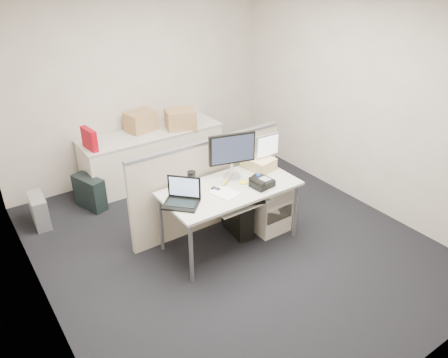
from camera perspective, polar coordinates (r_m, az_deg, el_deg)
floor at (r=5.14m, az=0.74°, el=-8.27°), size 4.00×4.50×0.01m
wall_back at (r=6.34m, az=-11.27°, el=12.11°), size 4.00×0.02×2.70m
wall_front at (r=3.14m, az=25.54°, el=-7.62°), size 4.00×0.02×2.70m
wall_left at (r=3.79m, az=-24.67°, el=-1.18°), size 0.02×4.50×2.70m
wall_right at (r=5.79m, az=17.46°, el=9.85°), size 0.02×4.50×2.70m
desk at (r=4.77m, az=0.79°, el=-1.78°), size 1.50×0.75×0.73m
keyboard_tray at (r=4.67m, az=2.07°, el=-3.16°), size 0.62×0.32×0.02m
drawer_pedestal at (r=5.27m, az=5.35°, el=-3.06°), size 0.40×0.55×0.65m
cubicle_partition at (r=5.15m, az=-2.08°, el=-0.85°), size 2.00×0.06×1.10m
back_counter at (r=6.40m, az=-9.26°, el=2.97°), size 2.00×0.60×0.72m
monitor_main at (r=4.82m, az=1.04°, el=3.01°), size 0.56×0.33×0.53m
monitor_small at (r=5.13m, az=5.59°, el=3.68°), size 0.33×0.18×0.40m
laptop at (r=4.37m, az=-5.69°, el=-1.95°), size 0.43×0.43×0.26m
trackball at (r=4.88m, az=4.50°, el=0.09°), size 0.19×0.19×0.05m
desk_phone at (r=4.76m, az=5.01°, el=-0.57°), size 0.25×0.21×0.07m
paper_stack at (r=4.62m, az=0.16°, el=-1.84°), size 0.29×0.33×0.01m
sticky_pad at (r=4.83m, az=2.54°, el=-0.44°), size 0.10×0.10×0.01m
travel_mug at (r=4.69m, az=-4.25°, el=-0.20°), size 0.10×0.10×0.19m
banana at (r=4.80m, az=0.11°, el=-0.39°), size 0.19×0.15×0.04m
cellphone at (r=4.70m, az=-1.05°, el=-1.29°), size 0.08×0.11×0.01m
manila_folders at (r=5.15m, az=4.52°, el=2.14°), size 0.33×0.39×0.13m
keyboard at (r=4.65m, az=2.86°, el=-2.95°), size 0.43×0.29×0.02m
pc_tower_desk at (r=5.19m, az=1.77°, el=-4.86°), size 0.25×0.49×0.44m
pc_tower_spare_dark at (r=5.93m, az=-17.14°, el=-1.69°), size 0.32×0.50×0.43m
pc_tower_spare_silver at (r=5.79m, az=-23.00°, el=-3.81°), size 0.19×0.43×0.39m
cardboard_box_left at (r=6.28m, az=-10.82°, el=7.34°), size 0.44×0.37×0.29m
cardboard_box_right at (r=6.28m, az=-5.70°, el=7.71°), size 0.47×0.41×0.29m
red_binder at (r=5.83m, az=-17.16°, el=4.92°), size 0.11×0.32×0.29m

